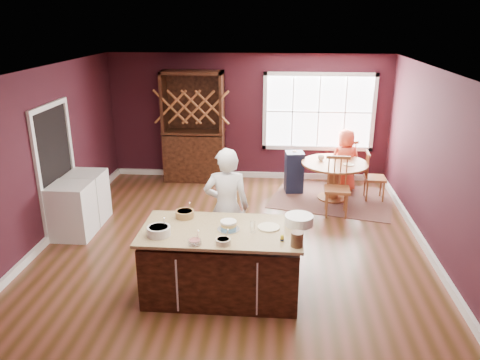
# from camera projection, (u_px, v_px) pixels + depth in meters

# --- Properties ---
(room_shell) EXTENTS (7.00, 7.00, 7.00)m
(room_shell) POSITION_uv_depth(u_px,v_px,m) (232.00, 167.00, 6.80)
(room_shell) COLOR brown
(room_shell) RESTS_ON ground
(window) EXTENTS (2.36, 0.10, 1.66)m
(window) POSITION_uv_depth(u_px,v_px,m) (319.00, 112.00, 9.89)
(window) COLOR white
(window) RESTS_ON room_shell
(doorway) EXTENTS (0.08, 1.26, 2.13)m
(doorway) POSITION_uv_depth(u_px,v_px,m) (57.00, 170.00, 7.70)
(doorway) COLOR white
(doorway) RESTS_ON room_shell
(kitchen_island) EXTENTS (2.01, 1.05, 0.92)m
(kitchen_island) POSITION_uv_depth(u_px,v_px,m) (222.00, 263.00, 5.99)
(kitchen_island) COLOR black
(kitchen_island) RESTS_ON ground
(dining_table) EXTENTS (1.28, 1.28, 0.75)m
(dining_table) POSITION_uv_depth(u_px,v_px,m) (334.00, 173.00, 9.10)
(dining_table) COLOR #946039
(dining_table) RESTS_ON ground
(baker) EXTENTS (0.68, 0.48, 1.76)m
(baker) POSITION_uv_depth(u_px,v_px,m) (227.00, 208.00, 6.58)
(baker) COLOR silver
(baker) RESTS_ON ground
(layer_cake) EXTENTS (0.28, 0.28, 0.12)m
(layer_cake) POSITION_uv_depth(u_px,v_px,m) (228.00, 225.00, 5.80)
(layer_cake) COLOR white
(layer_cake) RESTS_ON kitchen_island
(bowl_blue) EXTENTS (0.29, 0.29, 0.11)m
(bowl_blue) POSITION_uv_depth(u_px,v_px,m) (159.00, 231.00, 5.66)
(bowl_blue) COLOR white
(bowl_blue) RESTS_ON kitchen_island
(bowl_yellow) EXTENTS (0.25, 0.25, 0.09)m
(bowl_yellow) POSITION_uv_depth(u_px,v_px,m) (185.00, 214.00, 6.16)
(bowl_yellow) COLOR #AD8D4A
(bowl_yellow) RESTS_ON kitchen_island
(bowl_pink) EXTENTS (0.16, 0.16, 0.06)m
(bowl_pink) POSITION_uv_depth(u_px,v_px,m) (195.00, 242.00, 5.44)
(bowl_pink) COLOR white
(bowl_pink) RESTS_ON kitchen_island
(bowl_olive) EXTENTS (0.18, 0.18, 0.07)m
(bowl_olive) POSITION_uv_depth(u_px,v_px,m) (223.00, 241.00, 5.45)
(bowl_olive) COLOR beige
(bowl_olive) RESTS_ON kitchen_island
(drinking_glass) EXTENTS (0.07, 0.07, 0.14)m
(drinking_glass) POSITION_uv_depth(u_px,v_px,m) (253.00, 227.00, 5.73)
(drinking_glass) COLOR silver
(drinking_glass) RESTS_ON kitchen_island
(dinner_plate) EXTENTS (0.28, 0.28, 0.02)m
(dinner_plate) POSITION_uv_depth(u_px,v_px,m) (269.00, 227.00, 5.87)
(dinner_plate) COLOR #F9F4AF
(dinner_plate) RESTS_ON kitchen_island
(white_tub) EXTENTS (0.37, 0.37, 0.13)m
(white_tub) POSITION_uv_depth(u_px,v_px,m) (299.00, 220.00, 5.94)
(white_tub) COLOR white
(white_tub) RESTS_ON kitchen_island
(stoneware_crock) EXTENTS (0.15, 0.15, 0.17)m
(stoneware_crock) POSITION_uv_depth(u_px,v_px,m) (297.00, 239.00, 5.38)
(stoneware_crock) COLOR brown
(stoneware_crock) RESTS_ON kitchen_island
(toy_figurine) EXTENTS (0.05, 0.05, 0.08)m
(toy_figurine) POSITION_uv_depth(u_px,v_px,m) (282.00, 238.00, 5.52)
(toy_figurine) COLOR yellow
(toy_figurine) RESTS_ON kitchen_island
(rug) EXTENTS (2.65, 2.27, 0.01)m
(rug) POSITION_uv_depth(u_px,v_px,m) (332.00, 198.00, 9.27)
(rug) COLOR brown
(rug) RESTS_ON ground
(chair_east) EXTENTS (0.40, 0.42, 0.97)m
(chair_east) POSITION_uv_depth(u_px,v_px,m) (375.00, 176.00, 9.08)
(chair_east) COLOR olive
(chair_east) RESTS_ON ground
(chair_south) EXTENTS (0.47, 0.45, 1.07)m
(chair_south) POSITION_uv_depth(u_px,v_px,m) (337.00, 187.00, 8.37)
(chair_south) COLOR brown
(chair_south) RESTS_ON ground
(chair_north) EXTENTS (0.55, 0.54, 1.03)m
(chair_north) POSITION_uv_depth(u_px,v_px,m) (343.00, 163.00, 9.80)
(chair_north) COLOR brown
(chair_north) RESTS_ON ground
(seated_woman) EXTENTS (0.71, 0.54, 1.30)m
(seated_woman) POSITION_uv_depth(u_px,v_px,m) (345.00, 161.00, 9.48)
(seated_woman) COLOR #F6583B
(seated_woman) RESTS_ON ground
(high_chair) EXTENTS (0.39, 0.39, 0.88)m
(high_chair) POSITION_uv_depth(u_px,v_px,m) (294.00, 171.00, 9.51)
(high_chair) COLOR black
(high_chair) RESTS_ON ground
(toddler) EXTENTS (0.18, 0.14, 0.26)m
(toddler) POSITION_uv_depth(u_px,v_px,m) (295.00, 154.00, 9.39)
(toddler) COLOR #8CA5BF
(toddler) RESTS_ON high_chair
(table_plate) EXTENTS (0.21, 0.21, 0.02)m
(table_plate) POSITION_uv_depth(u_px,v_px,m) (349.00, 164.00, 8.88)
(table_plate) COLOR beige
(table_plate) RESTS_ON dining_table
(table_cup) EXTENTS (0.15, 0.15, 0.10)m
(table_cup) POSITION_uv_depth(u_px,v_px,m) (321.00, 158.00, 9.15)
(table_cup) COLOR beige
(table_cup) RESTS_ON dining_table
(hutch) EXTENTS (1.29, 0.54, 2.36)m
(hutch) POSITION_uv_depth(u_px,v_px,m) (194.00, 127.00, 9.96)
(hutch) COLOR #391F0F
(hutch) RESTS_ON ground
(washer) EXTENTS (0.62, 0.60, 0.90)m
(washer) POSITION_uv_depth(u_px,v_px,m) (72.00, 211.00, 7.56)
(washer) COLOR silver
(washer) RESTS_ON ground
(dryer) EXTENTS (0.61, 0.59, 0.89)m
(dryer) POSITION_uv_depth(u_px,v_px,m) (88.00, 197.00, 8.17)
(dryer) COLOR white
(dryer) RESTS_ON ground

